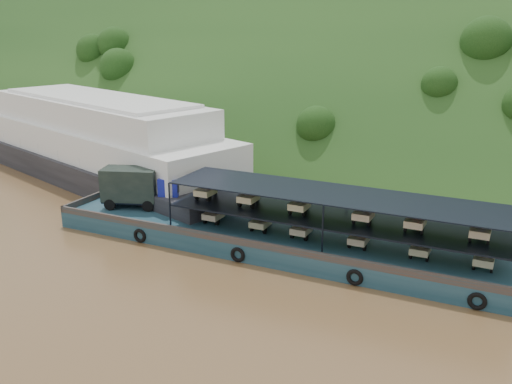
% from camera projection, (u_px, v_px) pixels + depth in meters
% --- Properties ---
extents(ground, '(160.00, 160.00, 0.00)m').
position_uv_depth(ground, '(263.00, 250.00, 40.01)').
color(ground, brown).
rests_on(ground, ground).
extents(hillside, '(140.00, 39.60, 39.60)m').
position_uv_depth(hillside, '(386.00, 150.00, 71.02)').
color(hillside, '#1B3D16').
rests_on(hillside, ground).
extents(cargo_barge, '(35.00, 7.18, 4.54)m').
position_uv_depth(cargo_barge, '(276.00, 233.00, 40.27)').
color(cargo_barge, '#123240').
rests_on(cargo_barge, ground).
extents(passenger_ferry, '(42.03, 22.57, 8.28)m').
position_uv_depth(passenger_ferry, '(100.00, 142.00, 57.86)').
color(passenger_ferry, black).
rests_on(passenger_ferry, ground).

